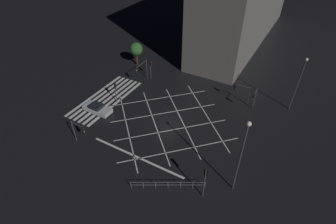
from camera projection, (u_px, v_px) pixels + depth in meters
ground_plane at (168, 121)px, 38.30m from camera, size 200.00×200.00×0.00m
road_markings at (125, 108)px, 40.85m from camera, size 20.11×24.24×0.01m
traffic_light_median_south at (116, 89)px, 40.55m from camera, size 0.36×0.39×3.50m
traffic_light_nw_main at (254, 97)px, 38.41m from camera, size 1.88×0.36×3.72m
traffic_light_sw_main at (141, 69)px, 45.09m from camera, size 3.15×0.36×3.62m
traffic_light_ne_main at (205, 177)px, 26.60m from camera, size 0.39×0.36×4.43m
traffic_light_sw_cross at (151, 66)px, 46.24m from camera, size 0.36×0.39×3.50m
traffic_light_nw_cross at (240, 89)px, 40.53m from camera, size 0.36×2.72×3.28m
traffic_light_se_cross at (79, 130)px, 33.20m from camera, size 0.36×2.20×3.39m
street_lamp_east at (300, 78)px, 37.18m from camera, size 0.43×0.43×8.64m
street_lamp_west at (243, 147)px, 25.18m from camera, size 0.49×0.49×9.78m
street_tree_near at (136, 49)px, 49.78m from camera, size 2.52×2.52×4.58m
waiting_car at (97, 109)px, 39.68m from camera, size 1.88×4.53×1.28m
pedestrian_railing at (168, 184)px, 28.85m from camera, size 4.10×7.19×1.05m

